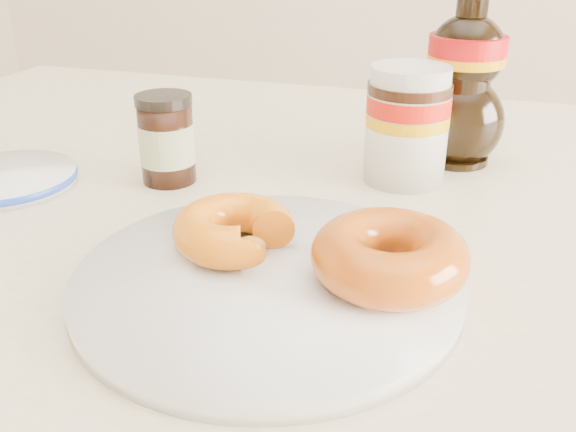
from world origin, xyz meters
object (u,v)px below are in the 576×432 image
(dark_jar, at_px, (167,140))
(blue_rim_saucer, at_px, (6,178))
(dining_table, at_px, (388,300))
(donut_bitten, at_px, (234,229))
(plate, at_px, (267,280))
(nutella_jar, at_px, (407,120))
(syrup_bottle, at_px, (464,78))
(donut_whole, at_px, (389,256))

(dark_jar, distance_m, blue_rim_saucer, 0.16)
(dining_table, distance_m, dark_jar, 0.26)
(donut_bitten, bearing_deg, plate, -57.16)
(donut_bitten, height_order, nutella_jar, nutella_jar)
(syrup_bottle, relative_size, dark_jar, 2.06)
(dining_table, height_order, donut_bitten, donut_bitten)
(dining_table, distance_m, donut_whole, 0.17)
(nutella_jar, xyz_separation_m, syrup_bottle, (0.05, 0.07, 0.03))
(dining_table, bearing_deg, plate, -115.98)
(donut_bitten, relative_size, dark_jar, 1.05)
(donut_whole, bearing_deg, syrup_bottle, 84.98)
(dining_table, distance_m, blue_rim_saucer, 0.39)
(syrup_bottle, bearing_deg, donut_whole, -95.02)
(dining_table, relative_size, nutella_jar, 12.27)
(blue_rim_saucer, bearing_deg, syrup_bottle, 25.91)
(donut_bitten, relative_size, blue_rim_saucer, 0.67)
(donut_bitten, bearing_deg, nutella_jar, 45.24)
(donut_whole, distance_m, syrup_bottle, 0.30)
(dark_jar, bearing_deg, plate, -46.07)
(plate, bearing_deg, donut_whole, 9.95)
(syrup_bottle, bearing_deg, plate, -109.35)
(plate, distance_m, donut_bitten, 0.05)
(plate, height_order, nutella_jar, nutella_jar)
(nutella_jar, bearing_deg, plate, -104.75)
(donut_whole, xyz_separation_m, dark_jar, (-0.24, 0.15, 0.01))
(syrup_bottle, bearing_deg, dining_table, -103.23)
(plate, relative_size, dark_jar, 3.14)
(donut_bitten, bearing_deg, blue_rim_saucer, 143.58)
(donut_bitten, relative_size, syrup_bottle, 0.51)
(donut_whole, bearing_deg, donut_bitten, 174.17)
(donut_bitten, distance_m, donut_whole, 0.12)
(dining_table, bearing_deg, donut_whole, -84.01)
(plate, distance_m, syrup_bottle, 0.34)
(plate, xyz_separation_m, nutella_jar, (0.06, 0.24, 0.05))
(nutella_jar, distance_m, blue_rim_saucer, 0.40)
(plate, relative_size, blue_rim_saucer, 2.01)
(donut_bitten, height_order, dark_jar, dark_jar)
(syrup_bottle, distance_m, blue_rim_saucer, 0.47)
(nutella_jar, xyz_separation_m, dark_jar, (-0.22, -0.07, -0.02))
(donut_bitten, distance_m, dark_jar, 0.19)
(nutella_jar, bearing_deg, blue_rim_saucer, -160.55)
(donut_whole, relative_size, nutella_jar, 0.94)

